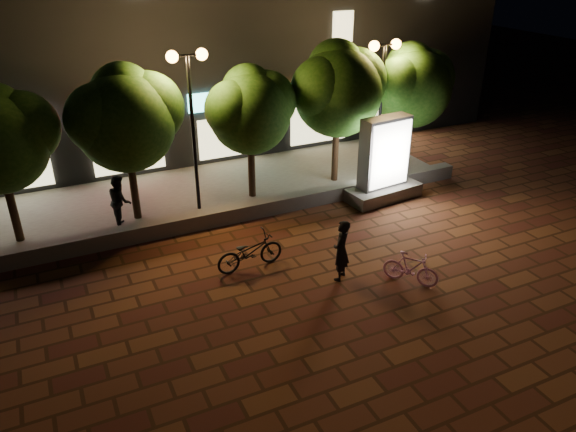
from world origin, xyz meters
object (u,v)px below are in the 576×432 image
ad_kiosk (383,166)px  pedestrian (120,201)px  scooter_pink (411,268)px  scooter_parked (250,252)px  street_lamp_right (383,74)px  tree_far_right (413,83)px  tree_right (338,86)px  tree_mid (250,107)px  rider (341,250)px  tree_left (126,115)px  street_lamp_left (190,91)px

ad_kiosk → pedestrian: (-8.63, 1.58, -0.26)m
scooter_pink → scooter_parked: scooter_parked is taller
street_lamp_right → pedestrian: street_lamp_right is taller
street_lamp_right → scooter_pink: 8.12m
tree_far_right → street_lamp_right: street_lamp_right is taller
tree_right → pedestrian: tree_right is taller
tree_right → scooter_parked: size_ratio=2.63×
tree_mid → pedestrian: size_ratio=2.72×
tree_right → pedestrian: bearing=-177.2°
tree_far_right → rider: bearing=-137.3°
tree_mid → street_lamp_right: street_lamp_right is taller
street_lamp_right → pedestrian: bearing=-179.3°
tree_left → tree_far_right: bearing=-0.0°
pedestrian → scooter_parked: bearing=-145.2°
tree_mid → ad_kiosk: 4.95m
tree_far_right → scooter_pink: 8.87m
scooter_parked → pedestrian: (-2.72, 3.97, 0.40)m
street_lamp_right → ad_kiosk: street_lamp_right is taller
tree_mid → street_lamp_right: bearing=-3.0°
tree_left → tree_right: 7.30m
street_lamp_right → scooter_parked: 8.62m
scooter_parked → tree_far_right: bearing=-65.9°
ad_kiosk → scooter_pink: size_ratio=1.96×
street_lamp_right → pedestrian: 9.97m
tree_left → scooter_pink: size_ratio=3.30×
rider → street_lamp_left: bearing=-110.2°
tree_left → street_lamp_right: size_ratio=0.98×
rider → scooter_parked: (-1.98, 1.52, -0.35)m
tree_left → tree_far_right: (10.50, -0.00, -0.08)m
tree_right → tree_left: bearing=-180.0°
tree_right → street_lamp_right: size_ratio=1.02×
street_lamp_left → scooter_parked: (0.20, -4.09, -3.52)m
tree_mid → tree_right: size_ratio=0.89×
tree_left → ad_kiosk: (8.06, -1.96, -2.28)m
street_lamp_left → tree_left: bearing=172.3°
street_lamp_right → scooter_parked: (-6.80, -4.09, -3.39)m
tree_left → rider: bearing=-54.9°
tree_left → tree_mid: bearing=-0.0°
tree_right → scooter_parked: 7.40m
street_lamp_left → scooter_pink: bearing=-60.4°
tree_right → ad_kiosk: size_ratio=1.75×
tree_mid → ad_kiosk: bearing=-25.8°
tree_far_right → scooter_parked: bearing=-152.5°
street_lamp_left → ad_kiosk: bearing=-15.5°
rider → ad_kiosk: bearing=-176.6°
tree_left → ad_kiosk: size_ratio=1.69×
scooter_parked → scooter_pink: bearing=-128.7°
tree_far_right → rider: 9.02m
tree_mid → scooter_parked: (-1.85, -4.35, -2.71)m
tree_right → street_lamp_right: (1.64, -0.26, 0.33)m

